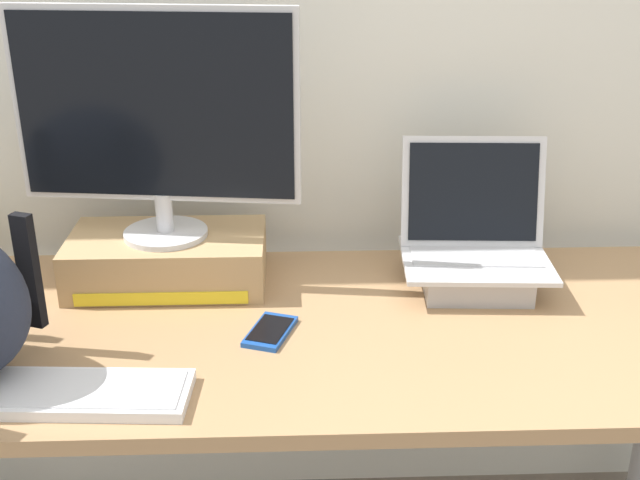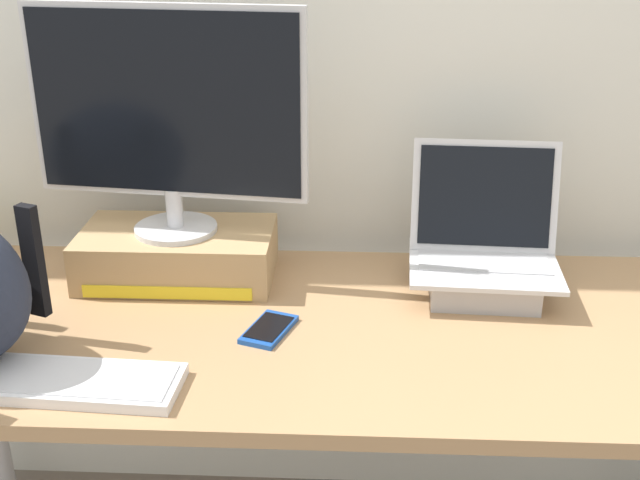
{
  "view_description": "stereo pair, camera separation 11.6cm",
  "coord_description": "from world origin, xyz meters",
  "px_view_note": "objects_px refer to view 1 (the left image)",
  "views": [
    {
      "loc": [
        -0.05,
        -1.38,
        1.49
      ],
      "look_at": [
        0.0,
        0.0,
        0.9
      ],
      "focal_mm": 44.76,
      "sensor_mm": 36.0,
      "label": 1
    },
    {
      "loc": [
        0.06,
        -1.38,
        1.49
      ],
      "look_at": [
        0.0,
        0.0,
        0.9
      ],
      "focal_mm": 44.76,
      "sensor_mm": 36.0,
      "label": 2
    }
  ],
  "objects_px": {
    "desktop_monitor": "(156,118)",
    "open_laptop": "(474,259)",
    "external_keyboard": "(68,393)",
    "cell_phone": "(270,331)",
    "toner_box_yellow": "(168,259)"
  },
  "relations": [
    {
      "from": "toner_box_yellow",
      "to": "desktop_monitor",
      "type": "relative_size",
      "value": 0.72
    },
    {
      "from": "desktop_monitor",
      "to": "external_keyboard",
      "type": "relative_size",
      "value": 1.41
    },
    {
      "from": "external_keyboard",
      "to": "cell_phone",
      "type": "bearing_deg",
      "value": 35.29
    },
    {
      "from": "open_laptop",
      "to": "external_keyboard",
      "type": "xyz_separation_m",
      "value": [
        -0.77,
        -0.41,
        -0.05
      ]
    },
    {
      "from": "desktop_monitor",
      "to": "open_laptop",
      "type": "relative_size",
      "value": 1.8
    },
    {
      "from": "open_laptop",
      "to": "cell_phone",
      "type": "bearing_deg",
      "value": -152.08
    },
    {
      "from": "external_keyboard",
      "to": "cell_phone",
      "type": "xyz_separation_m",
      "value": [
        0.33,
        0.21,
        -0.01
      ]
    },
    {
      "from": "desktop_monitor",
      "to": "open_laptop",
      "type": "height_order",
      "value": "desktop_monitor"
    },
    {
      "from": "toner_box_yellow",
      "to": "open_laptop",
      "type": "bearing_deg",
      "value": -3.28
    },
    {
      "from": "toner_box_yellow",
      "to": "cell_phone",
      "type": "bearing_deg",
      "value": -46.64
    },
    {
      "from": "desktop_monitor",
      "to": "open_laptop",
      "type": "bearing_deg",
      "value": 3.81
    },
    {
      "from": "toner_box_yellow",
      "to": "open_laptop",
      "type": "relative_size",
      "value": 1.3
    },
    {
      "from": "desktop_monitor",
      "to": "external_keyboard",
      "type": "bearing_deg",
      "value": -96.56
    },
    {
      "from": "toner_box_yellow",
      "to": "desktop_monitor",
      "type": "height_order",
      "value": "desktop_monitor"
    },
    {
      "from": "toner_box_yellow",
      "to": "open_laptop",
      "type": "distance_m",
      "value": 0.66
    }
  ]
}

